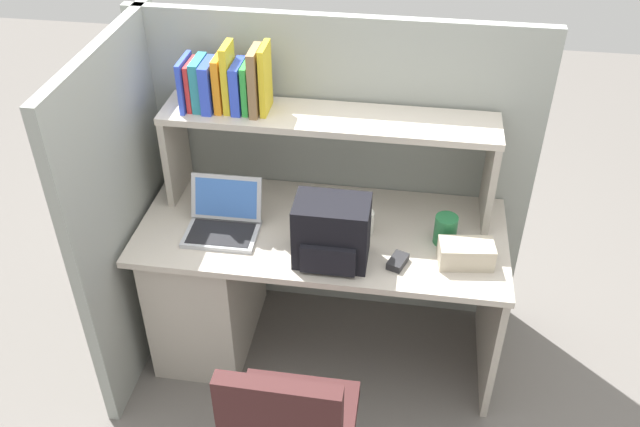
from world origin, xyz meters
TOP-DOWN VIEW (x-y plane):
  - ground_plane at (0.00, 0.00)m, footprint 8.00×8.00m
  - desk at (-0.39, 0.00)m, footprint 1.60×0.70m
  - cubicle_partition_rear at (0.00, 0.38)m, footprint 1.84×0.05m
  - cubicle_partition_left at (-0.85, -0.05)m, footprint 0.05×1.06m
  - overhead_hutch at (0.00, 0.20)m, footprint 1.44×0.28m
  - reference_books_on_shelf at (-0.43, 0.20)m, footprint 0.36×0.18m
  - laptop at (-0.42, -0.07)m, footprint 0.31×0.27m
  - backpack at (0.07, -0.19)m, footprint 0.30×0.23m
  - computer_mouse at (0.34, -0.19)m, footprint 0.09×0.12m
  - paper_cup at (0.19, 0.01)m, footprint 0.08×0.08m
  - tissue_box at (0.61, -0.14)m, footprint 0.23×0.15m
  - snack_canister at (0.53, -0.01)m, footprint 0.10×0.10m

SIDE VIEW (x-z plane):
  - ground_plane at x=0.00m, z-range 0.00..0.00m
  - desk at x=-0.39m, z-range 0.04..0.77m
  - computer_mouse at x=0.34m, z-range 0.73..0.76m
  - cubicle_partition_rear at x=0.00m, z-range 0.00..1.55m
  - cubicle_partition_left at x=-0.85m, z-range 0.00..1.55m
  - tissue_box at x=0.61m, z-range 0.73..0.83m
  - laptop at x=-0.42m, z-range 0.67..0.89m
  - paper_cup at x=0.19m, z-range 0.73..0.84m
  - snack_canister at x=0.53m, z-range 0.73..0.86m
  - backpack at x=0.07m, z-range 0.73..1.00m
  - overhead_hutch at x=0.00m, z-range 0.86..1.31m
  - reference_books_on_shelf at x=-0.43m, z-range 1.15..1.45m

